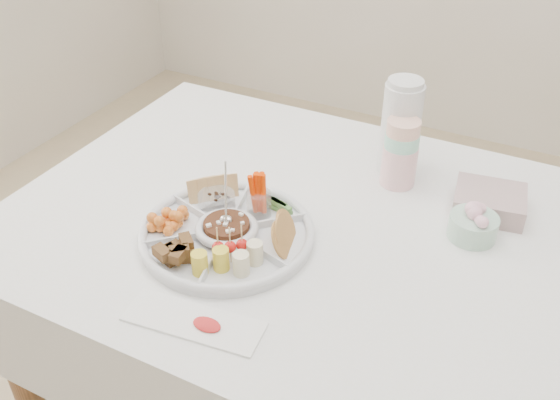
% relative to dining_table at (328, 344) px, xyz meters
% --- Properties ---
extents(dining_table, '(1.52, 1.02, 0.76)m').
position_rel_dining_table_xyz_m(dining_table, '(0.00, 0.00, 0.00)').
color(dining_table, white).
rests_on(dining_table, floor).
extents(party_tray, '(0.47, 0.47, 0.04)m').
position_rel_dining_table_xyz_m(party_tray, '(-0.20, -0.15, 0.40)').
color(party_tray, silver).
rests_on(party_tray, dining_table).
extents(bean_dip, '(0.13, 0.13, 0.04)m').
position_rel_dining_table_xyz_m(bean_dip, '(-0.20, -0.15, 0.41)').
color(bean_dip, '#5B2916').
rests_on(bean_dip, party_tray).
extents(tortillas, '(0.13, 0.13, 0.06)m').
position_rel_dining_table_xyz_m(tortillas, '(-0.07, -0.11, 0.42)').
color(tortillas, '#9C642B').
rests_on(tortillas, party_tray).
extents(carrot_cucumber, '(0.14, 0.14, 0.10)m').
position_rel_dining_table_xyz_m(carrot_cucumber, '(-0.16, -0.02, 0.44)').
color(carrot_cucumber, '#F03800').
rests_on(carrot_cucumber, party_tray).
extents(pita_raisins, '(0.15, 0.15, 0.07)m').
position_rel_dining_table_xyz_m(pita_raisins, '(-0.29, -0.05, 0.42)').
color(pita_raisins, '#E7AC56').
rests_on(pita_raisins, party_tray).
extents(cherries, '(0.14, 0.14, 0.04)m').
position_rel_dining_table_xyz_m(cherries, '(-0.33, -0.18, 0.42)').
color(cherries, orange).
rests_on(cherries, party_tray).
extents(granola_chunks, '(0.13, 0.13, 0.05)m').
position_rel_dining_table_xyz_m(granola_chunks, '(-0.24, -0.27, 0.42)').
color(granola_chunks, brown).
rests_on(granola_chunks, party_tray).
extents(banana_tomato, '(0.14, 0.14, 0.09)m').
position_rel_dining_table_xyz_m(banana_tomato, '(-0.11, -0.24, 0.44)').
color(banana_tomato, '#F5D480').
rests_on(banana_tomato, party_tray).
extents(cup_stack, '(0.09, 0.09, 0.24)m').
position_rel_dining_table_xyz_m(cup_stack, '(0.06, 0.24, 0.50)').
color(cup_stack, silver).
rests_on(cup_stack, dining_table).
extents(thermos, '(0.13, 0.13, 0.25)m').
position_rel_dining_table_xyz_m(thermos, '(0.04, 0.31, 0.51)').
color(thermos, silver).
rests_on(thermos, dining_table).
extents(flower_bowl, '(0.13, 0.13, 0.08)m').
position_rel_dining_table_xyz_m(flower_bowl, '(0.28, 0.11, 0.42)').
color(flower_bowl, '#99B7AB').
rests_on(flower_bowl, dining_table).
extents(napkin_stack, '(0.18, 0.16, 0.05)m').
position_rel_dining_table_xyz_m(napkin_stack, '(0.29, 0.22, 0.41)').
color(napkin_stack, '#B49392').
rests_on(napkin_stack, dining_table).
extents(placemat, '(0.28, 0.12, 0.01)m').
position_rel_dining_table_xyz_m(placemat, '(-0.12, -0.39, 0.38)').
color(placemat, white).
rests_on(placemat, dining_table).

